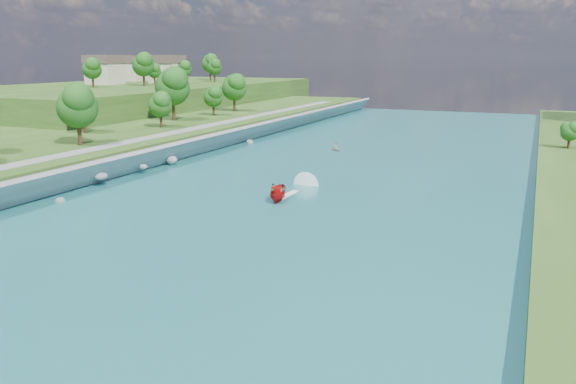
% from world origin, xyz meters
% --- Properties ---
extents(ground, '(260.00, 260.00, 0.00)m').
position_xyz_m(ground, '(0.00, 0.00, 0.00)').
color(ground, '#2D5119').
rests_on(ground, ground).
extents(river_water, '(55.00, 240.00, 0.10)m').
position_xyz_m(river_water, '(0.00, 20.00, 0.05)').
color(river_water, '#1A6063').
rests_on(river_water, ground).
extents(berm_west, '(45.00, 240.00, 3.50)m').
position_xyz_m(berm_west, '(-50.00, 20.00, 1.75)').
color(berm_west, '#2D5119').
rests_on(berm_west, ground).
extents(ridge_west, '(60.00, 120.00, 9.00)m').
position_xyz_m(ridge_west, '(-82.50, 95.00, 4.50)').
color(ridge_west, '#2D5119').
rests_on(ridge_west, ground).
extents(riprap_bank, '(4.45, 236.00, 4.18)m').
position_xyz_m(riprap_bank, '(-25.85, 18.99, 1.80)').
color(riprap_bank, slate).
rests_on(riprap_bank, ground).
extents(riverside_path, '(3.00, 200.00, 0.10)m').
position_xyz_m(riverside_path, '(-32.50, 20.00, 3.55)').
color(riverside_path, gray).
rests_on(riverside_path, berm_west).
extents(ridge_houses, '(29.50, 29.50, 8.40)m').
position_xyz_m(ridge_houses, '(-88.67, 100.00, 13.31)').
color(ridge_houses, beige).
rests_on(ridge_houses, ridge_west).
extents(trees_ridge, '(15.31, 61.08, 10.61)m').
position_xyz_m(trees_ridge, '(-75.51, 100.90, 13.72)').
color(trees_ridge, '#1A4813').
rests_on(trees_ridge, ridge_west).
extents(motorboat, '(3.60, 19.19, 2.11)m').
position_xyz_m(motorboat, '(-0.48, 16.87, 0.86)').
color(motorboat, '#B80E0E').
rests_on(motorboat, river_water).
extents(raft, '(3.09, 3.09, 1.60)m').
position_xyz_m(raft, '(-6.25, 53.19, 0.45)').
color(raft, '#9B9EA3').
rests_on(raft, river_water).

